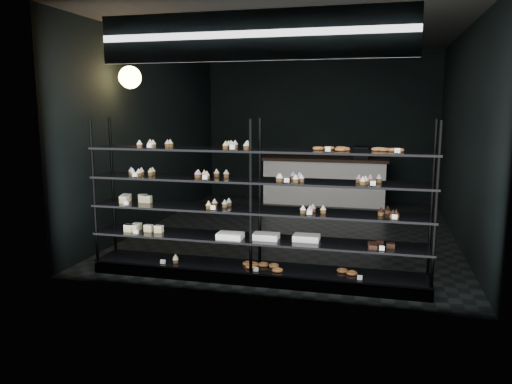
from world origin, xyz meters
TOP-DOWN VIEW (x-y plane):
  - room at (0.00, 0.00)m, footprint 5.01×6.01m
  - display_shelf at (-0.10, -2.45)m, footprint 4.00×0.50m
  - signage at (0.00, -2.93)m, footprint 3.30×0.05m
  - pendant_lamp at (-2.16, -1.43)m, footprint 0.31×0.31m
  - service_counter at (0.20, 2.50)m, footprint 2.62×0.65m

SIDE VIEW (x-z plane):
  - service_counter at x=0.20m, z-range -0.11..1.12m
  - display_shelf at x=-0.10m, z-range -0.33..1.58m
  - room at x=0.00m, z-range 0.00..3.20m
  - pendant_lamp at x=-2.16m, z-range 2.01..2.89m
  - signage at x=0.00m, z-range 2.50..3.00m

